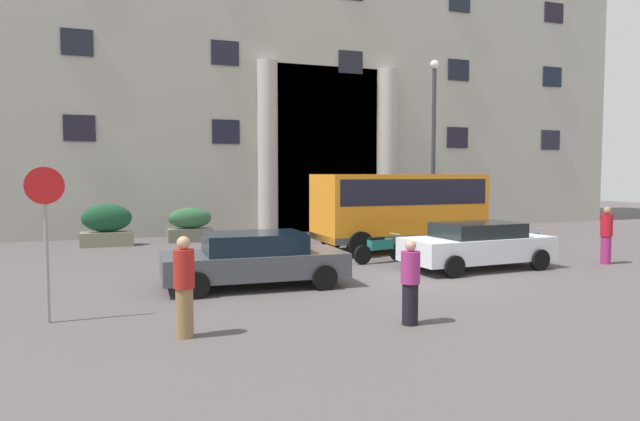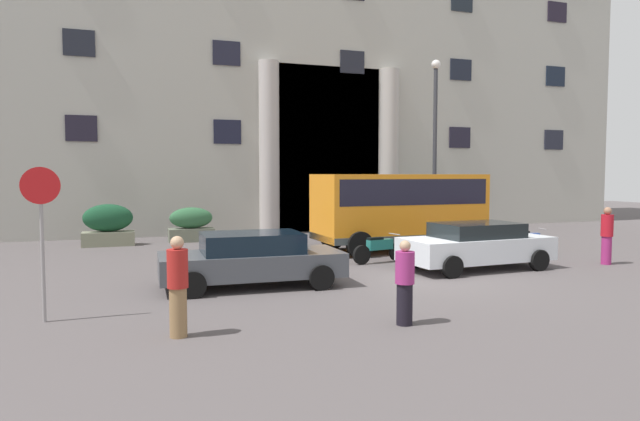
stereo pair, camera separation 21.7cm
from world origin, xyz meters
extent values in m
cube|color=#544D4E|center=(0.00, 0.00, -0.06)|extent=(80.00, 64.00, 0.12)
cube|color=#AEABA1|center=(0.00, 17.50, 10.77)|extent=(38.68, 9.00, 21.55)
cube|color=black|center=(1.93, 13.06, 4.02)|extent=(5.27, 0.12, 8.05)
cylinder|color=#B0A7A3|center=(-1.18, 12.75, 4.02)|extent=(0.95, 0.95, 8.05)
cylinder|color=#B0A9A2|center=(5.03, 12.75, 4.02)|extent=(0.95, 0.95, 8.05)
cube|color=black|center=(-9.28, 12.96, 4.74)|extent=(1.26, 0.08, 1.10)
cube|color=black|center=(-3.09, 12.96, 4.74)|extent=(1.26, 0.08, 1.10)
cube|color=black|center=(9.28, 12.96, 4.74)|extent=(1.26, 0.08, 1.10)
cube|color=black|center=(15.47, 12.96, 4.74)|extent=(1.26, 0.08, 1.10)
cube|color=black|center=(-9.28, 12.96, 8.30)|extent=(1.26, 0.08, 1.10)
cube|color=black|center=(-3.09, 12.96, 8.30)|extent=(1.26, 0.08, 1.10)
cube|color=black|center=(3.09, 12.96, 8.30)|extent=(1.26, 0.08, 1.10)
cube|color=black|center=(9.28, 12.96, 8.30)|extent=(1.26, 0.08, 1.10)
cube|color=black|center=(15.47, 12.96, 8.30)|extent=(1.26, 0.08, 1.10)
cube|color=black|center=(9.28, 12.96, 11.85)|extent=(1.26, 0.08, 1.10)
cube|color=black|center=(15.47, 12.96, 11.85)|extent=(1.26, 0.08, 1.10)
cube|color=orange|center=(1.88, 5.50, 1.62)|extent=(6.14, 2.60, 2.35)
cube|color=black|center=(1.88, 5.50, 2.19)|extent=(5.78, 2.62, 0.90)
cube|color=black|center=(4.87, 5.56, 1.99)|extent=(0.10, 2.08, 1.12)
cube|color=#424A4A|center=(1.88, 5.50, 0.57)|extent=(6.14, 2.64, 0.24)
cylinder|color=black|center=(3.99, 6.78, 0.45)|extent=(0.91, 0.30, 0.90)
cylinder|color=black|center=(4.04, 4.30, 0.45)|extent=(0.91, 0.30, 0.90)
cylinder|color=black|center=(-0.27, 6.70, 0.45)|extent=(0.91, 0.30, 0.90)
cylinder|color=black|center=(-0.23, 4.22, 0.45)|extent=(0.91, 0.30, 0.90)
cylinder|color=#979A12|center=(7.03, 7.64, 1.21)|extent=(0.08, 0.08, 2.41)
cube|color=yellow|center=(7.03, 7.61, 2.16)|extent=(0.44, 0.03, 0.60)
cube|color=gray|center=(-8.25, 10.45, 0.28)|extent=(1.95, 0.91, 0.56)
ellipsoid|color=#18472A|center=(-8.25, 10.45, 1.10)|extent=(1.87, 0.81, 1.08)
cube|color=#666C5A|center=(-5.02, 10.83, 0.27)|extent=(1.84, 0.85, 0.55)
ellipsoid|color=#2F613B|center=(-5.02, 10.83, 0.99)|extent=(1.77, 0.77, 0.88)
cube|color=#675F58|center=(4.09, 10.49, 0.29)|extent=(1.61, 0.76, 0.58)
ellipsoid|color=#2D5F25|center=(4.09, 10.49, 1.00)|extent=(1.55, 0.69, 0.83)
cube|color=slate|center=(8.07, 10.88, 0.26)|extent=(2.18, 0.88, 0.52)
ellipsoid|color=#1B5126|center=(8.07, 10.88, 0.92)|extent=(2.09, 0.79, 0.81)
cube|color=#464A50|center=(-4.64, 0.76, 0.56)|extent=(4.55, 2.03, 0.59)
cube|color=black|center=(-4.64, 0.76, 1.11)|extent=(2.48, 1.74, 0.49)
cylinder|color=black|center=(-3.09, 1.67, 0.31)|extent=(0.63, 0.22, 0.62)
cylinder|color=black|center=(-3.14, -0.23, 0.31)|extent=(0.63, 0.22, 0.62)
cylinder|color=black|center=(-6.15, 1.76, 0.31)|extent=(0.63, 0.22, 0.62)
cylinder|color=black|center=(-6.20, -0.14, 0.31)|extent=(0.63, 0.22, 0.62)
cube|color=silver|center=(2.16, 1.08, 0.61)|extent=(4.58, 2.12, 0.68)
cube|color=black|center=(2.16, 1.08, 1.17)|extent=(2.51, 1.77, 0.42)
cylinder|color=black|center=(3.63, 2.09, 0.31)|extent=(0.63, 0.24, 0.62)
cylinder|color=black|center=(3.74, 0.25, 0.31)|extent=(0.63, 0.24, 0.62)
cylinder|color=black|center=(0.59, 1.90, 0.31)|extent=(0.63, 0.24, 0.62)
cylinder|color=black|center=(0.70, 0.06, 0.31)|extent=(0.63, 0.24, 0.62)
cylinder|color=black|center=(0.68, 3.27, 0.30)|extent=(0.61, 0.22, 0.60)
cylinder|color=black|center=(-0.69, 2.99, 0.30)|extent=(0.61, 0.24, 0.60)
cube|color=#1F6E68|center=(0.00, 3.13, 0.58)|extent=(0.93, 0.42, 0.32)
cube|color=black|center=(-0.18, 3.09, 0.76)|extent=(0.55, 0.30, 0.12)
cylinder|color=#A5A5A8|center=(0.57, 3.25, 0.88)|extent=(0.14, 0.54, 0.03)
cylinder|color=black|center=(6.36, 3.01, 0.30)|extent=(0.61, 0.23, 0.60)
cylinder|color=black|center=(4.99, 3.33, 0.30)|extent=(0.61, 0.25, 0.60)
cube|color=#1E3F9A|center=(5.67, 3.17, 0.58)|extent=(0.93, 0.44, 0.32)
cube|color=black|center=(5.50, 3.21, 0.76)|extent=(0.55, 0.31, 0.12)
cylinder|color=#A5A5A8|center=(6.25, 3.03, 0.88)|extent=(0.15, 0.54, 0.03)
cylinder|color=black|center=(-4.15, 3.28, 0.30)|extent=(0.61, 0.18, 0.60)
cylinder|color=black|center=(-5.59, 3.46, 0.30)|extent=(0.61, 0.20, 0.60)
cube|color=maroon|center=(-4.87, 3.37, 0.58)|extent=(0.96, 0.36, 0.32)
cube|color=black|center=(-5.05, 3.39, 0.76)|extent=(0.54, 0.26, 0.12)
cylinder|color=#A5A5A8|center=(-4.26, 3.29, 0.88)|extent=(0.10, 0.55, 0.03)
cylinder|color=gray|center=(-9.10, -1.28, 1.15)|extent=(0.07, 0.07, 2.30)
cylinder|color=red|center=(-9.10, -1.30, 2.60)|extent=(0.70, 0.04, 0.70)
cylinder|color=#9D2768|center=(6.52, 0.51, 0.44)|extent=(0.30, 0.30, 0.88)
cylinder|color=red|center=(6.52, 0.51, 1.22)|extent=(0.36, 0.36, 0.68)
sphere|color=#9F6F53|center=(6.52, 0.51, 1.67)|extent=(0.23, 0.23, 0.23)
cylinder|color=black|center=(-2.72, -3.71, 0.39)|extent=(0.30, 0.30, 0.78)
cylinder|color=#9D2C71|center=(-2.72, -3.71, 1.08)|extent=(0.36, 0.36, 0.60)
sphere|color=tan|center=(-2.72, -3.71, 1.49)|extent=(0.21, 0.21, 0.21)
cylinder|color=olive|center=(-6.78, -3.12, 0.43)|extent=(0.30, 0.30, 0.86)
cylinder|color=#AC211D|center=(-6.78, -3.12, 1.20)|extent=(0.36, 0.36, 0.67)
sphere|color=tan|center=(-6.78, -3.12, 1.64)|extent=(0.23, 0.23, 0.23)
cylinder|color=#32333A|center=(5.42, 8.98, 3.71)|extent=(0.18, 0.18, 7.43)
sphere|color=silver|center=(5.42, 8.98, 7.61)|extent=(0.40, 0.40, 0.40)
camera|label=1|loc=(-7.82, -12.89, 2.82)|focal=31.57mm
camera|label=2|loc=(-7.61, -12.96, 2.82)|focal=31.57mm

